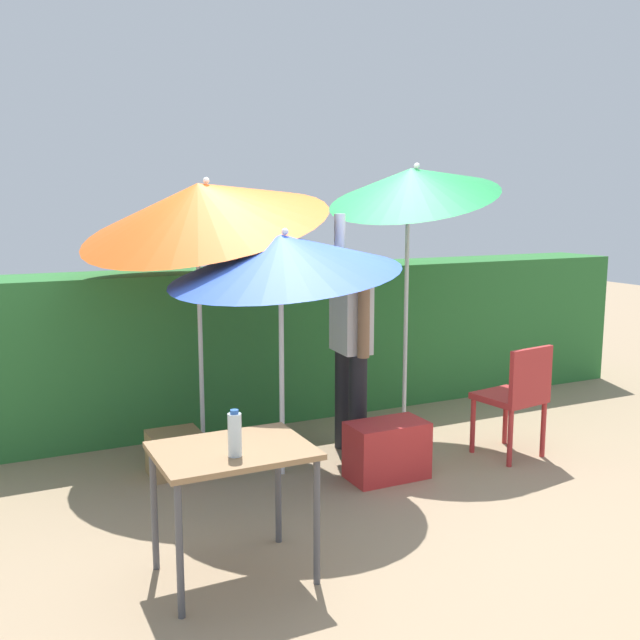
% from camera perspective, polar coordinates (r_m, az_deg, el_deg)
% --- Properties ---
extents(ground_plane, '(24.00, 24.00, 0.00)m').
position_cam_1_polar(ground_plane, '(5.41, 1.42, -12.05)').
color(ground_plane, '#9E8466').
extents(hedge_row, '(8.00, 0.70, 1.38)m').
position_cam_1_polar(hedge_row, '(6.65, -4.99, -1.82)').
color(hedge_row, '#2D7033').
rests_on(hedge_row, ground_plane).
extents(umbrella_rainbow, '(1.68, 1.66, 1.91)m').
position_cam_1_polar(umbrella_rainbow, '(5.04, -2.96, 5.14)').
color(umbrella_rainbow, silver).
rests_on(umbrella_rainbow, ground_plane).
extents(umbrella_orange, '(1.52, 1.47, 2.54)m').
position_cam_1_polar(umbrella_orange, '(6.18, 7.33, 10.64)').
color(umbrella_orange, silver).
rests_on(umbrella_orange, ground_plane).
extents(umbrella_yellow, '(2.04, 1.97, 2.49)m').
position_cam_1_polar(umbrella_yellow, '(5.67, -9.34, 8.97)').
color(umbrella_yellow, silver).
rests_on(umbrella_yellow, ground_plane).
extents(person_vendor, '(0.25, 0.56, 1.88)m').
position_cam_1_polar(person_vendor, '(5.59, 2.46, -1.36)').
color(person_vendor, black).
rests_on(person_vendor, ground_plane).
extents(chair_plastic, '(0.50, 0.50, 0.89)m').
position_cam_1_polar(chair_plastic, '(5.78, 15.29, -5.64)').
color(chair_plastic, '#B72D2D').
rests_on(chair_plastic, ground_plane).
extents(cooler_box, '(0.57, 0.32, 0.41)m').
position_cam_1_polar(cooler_box, '(5.29, 5.32, -10.21)').
color(cooler_box, red).
rests_on(cooler_box, ground_plane).
extents(crate_cardboard, '(0.37, 0.29, 0.32)m').
position_cam_1_polar(crate_cardboard, '(5.44, -11.45, -10.28)').
color(crate_cardboard, '#9E7A4C').
rests_on(crate_cardboard, ground_plane).
extents(folding_table, '(0.80, 0.60, 0.71)m').
position_cam_1_polar(folding_table, '(3.84, -6.91, -11.21)').
color(folding_table, '#4C4C51').
rests_on(folding_table, ground_plane).
extents(bottle_water, '(0.07, 0.07, 0.24)m').
position_cam_1_polar(bottle_water, '(3.66, -6.76, -8.96)').
color(bottle_water, silver).
rests_on(bottle_water, folding_table).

